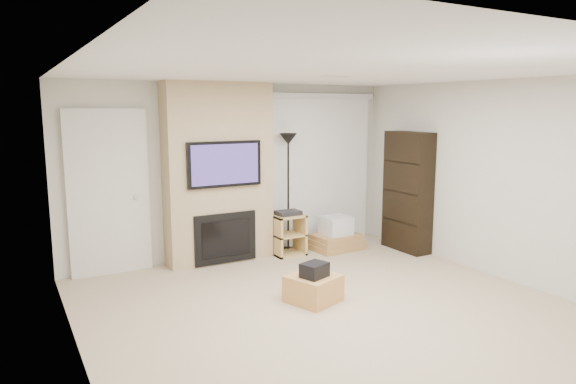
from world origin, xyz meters
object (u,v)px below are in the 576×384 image
ottoman (313,288)px  bookshelf (408,192)px  floor_lamp (288,159)px  av_stand (288,232)px  box_stack (336,237)px

ottoman → bookshelf: bearing=25.1°
floor_lamp → bookshelf: size_ratio=0.99×
av_stand → bookshelf: size_ratio=0.37×
ottoman → floor_lamp: floor_lamp is taller
ottoman → floor_lamp: (0.77, 1.94, 1.25)m
ottoman → av_stand: bearing=69.1°
floor_lamp → box_stack: size_ratio=2.26×
box_stack → bookshelf: bearing=-31.4°
box_stack → floor_lamp: bearing=158.5°
floor_lamp → box_stack: floor_lamp is taller
floor_lamp → av_stand: bearing=-119.9°
floor_lamp → av_stand: size_ratio=2.70×
ottoman → av_stand: 1.90m
floor_lamp → av_stand: 1.08m
ottoman → box_stack: box_stack is taller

